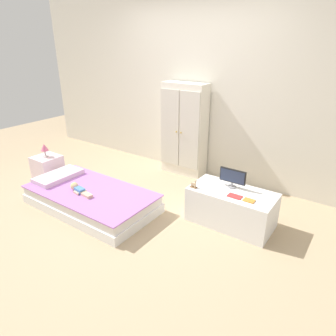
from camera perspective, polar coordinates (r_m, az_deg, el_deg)
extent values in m
cube|color=tan|center=(3.81, -7.22, -8.17)|extent=(10.00, 10.00, 0.02)
cube|color=silver|center=(4.58, 5.62, 15.38)|extent=(6.40, 0.05, 2.70)
cube|color=white|center=(3.95, -14.21, -6.40)|extent=(1.64, 0.86, 0.12)
cube|color=silver|center=(3.89, -14.37, -4.97)|extent=(1.60, 0.82, 0.11)
cube|color=#B270C6|center=(3.87, -14.46, -4.17)|extent=(1.63, 0.85, 0.02)
cube|color=silver|center=(4.31, -19.98, -1.42)|extent=(0.32, 0.62, 0.06)
cube|color=#4C84C6|center=(3.83, -16.32, -4.05)|extent=(0.14, 0.10, 0.06)
cube|color=#DBB293|center=(3.73, -14.87, -4.83)|extent=(0.16, 0.06, 0.04)
cube|color=#DBB293|center=(3.71, -15.33, -5.02)|extent=(0.16, 0.06, 0.04)
cube|color=#DBB293|center=(3.86, -15.64, -4.02)|extent=(0.10, 0.04, 0.03)
cube|color=#DBB293|center=(3.81, -16.97, -4.53)|extent=(0.10, 0.04, 0.03)
sphere|color=#DBB293|center=(3.90, -17.18, -3.36)|extent=(0.09, 0.09, 0.09)
sphere|color=#E0C67F|center=(3.91, -17.27, -3.28)|extent=(0.10, 0.10, 0.10)
cube|color=silver|center=(4.78, -21.73, -0.19)|extent=(0.35, 0.35, 0.39)
cylinder|color=#B7B2AD|center=(4.71, -22.09, 2.08)|extent=(0.08, 0.08, 0.01)
cylinder|color=#B7B2AD|center=(4.70, -22.17, 2.61)|extent=(0.02, 0.02, 0.08)
cone|color=#E0668E|center=(4.67, -22.34, 3.65)|extent=(0.11, 0.11, 0.10)
cube|color=white|center=(4.61, 3.12, 7.21)|extent=(0.68, 0.26, 1.39)
cube|color=beige|center=(4.58, 0.35, 7.58)|extent=(0.32, 0.02, 1.14)
cube|color=beige|center=(4.40, 4.03, 6.88)|extent=(0.32, 0.02, 1.14)
sphere|color=gold|center=(4.50, 1.58, 6.84)|extent=(0.02, 0.02, 0.02)
sphere|color=gold|center=(4.46, 2.44, 6.67)|extent=(0.02, 0.02, 0.02)
cube|color=white|center=(3.51, 11.85, -7.27)|extent=(0.94, 0.49, 0.41)
cylinder|color=#99999E|center=(3.50, 11.95, -3.47)|extent=(0.10, 0.10, 0.01)
cylinder|color=#99999E|center=(3.49, 11.99, -3.03)|extent=(0.02, 0.02, 0.05)
cube|color=black|center=(3.45, 12.13, -1.47)|extent=(0.30, 0.02, 0.16)
cube|color=#28334C|center=(3.43, 12.04, -1.55)|extent=(0.28, 0.01, 0.14)
cube|color=#8E6642|center=(3.44, 4.93, -3.53)|extent=(0.08, 0.01, 0.01)
cube|color=#8E6642|center=(3.42, 4.73, -3.68)|extent=(0.08, 0.01, 0.01)
cube|color=#D1B289|center=(3.41, 4.85, -2.99)|extent=(0.06, 0.02, 0.03)
cylinder|color=#D1B289|center=(3.42, 5.19, -3.40)|extent=(0.01, 0.01, 0.02)
cylinder|color=#D1B289|center=(3.41, 5.05, -3.50)|extent=(0.01, 0.01, 0.02)
cylinder|color=#D1B289|center=(3.44, 4.63, -3.24)|extent=(0.01, 0.01, 0.02)
cylinder|color=#D1B289|center=(3.42, 4.49, -3.34)|extent=(0.01, 0.01, 0.02)
cylinder|color=#D1B289|center=(3.39, 5.21, -2.73)|extent=(0.02, 0.02, 0.02)
sphere|color=#D1B289|center=(3.38, 5.22, -2.47)|extent=(0.03, 0.03, 0.03)
cube|color=#CC3838|center=(3.30, 12.48, -5.23)|extent=(0.15, 0.09, 0.01)
cube|color=orange|center=(3.25, 15.07, -5.94)|extent=(0.11, 0.08, 0.01)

